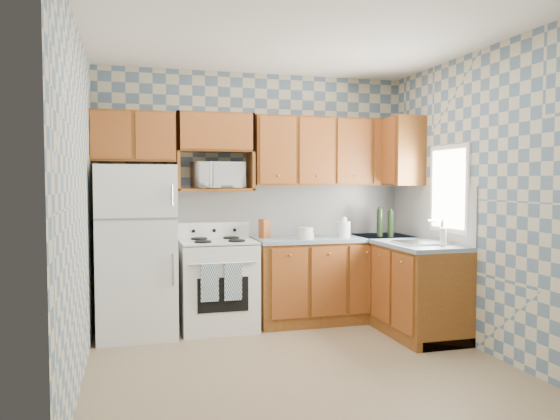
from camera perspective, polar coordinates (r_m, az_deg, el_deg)
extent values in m
plane|color=#7A6A4C|center=(4.72, 1.91, -15.83)|extent=(3.40, 3.40, 0.00)
cube|color=slate|center=(6.01, -2.61, 1.35)|extent=(3.40, 0.02, 2.70)
cube|color=slate|center=(5.23, 20.01, 0.93)|extent=(0.02, 3.20, 2.70)
cube|color=white|center=(6.11, 1.07, -0.03)|extent=(2.60, 0.02, 0.56)
cube|color=white|center=(5.90, 15.40, -0.24)|extent=(0.02, 1.60, 0.56)
cube|color=white|center=(5.55, -14.75, -4.16)|extent=(0.75, 0.70, 1.68)
cube|color=white|center=(5.70, -6.51, -7.86)|extent=(0.76, 0.65, 0.90)
cube|color=silver|center=(5.64, -6.54, -3.31)|extent=(0.76, 0.65, 0.02)
cube|color=white|center=(5.90, -6.96, -2.10)|extent=(0.76, 0.08, 0.17)
cube|color=navy|center=(5.33, -7.35, -7.55)|extent=(0.17, 0.02, 0.36)
cube|color=navy|center=(5.37, -4.93, -7.47)|extent=(0.17, 0.02, 0.36)
cube|color=#5E2E12|center=(6.06, 5.74, -7.30)|extent=(1.75, 0.60, 0.88)
cube|color=#5E2E12|center=(5.85, 12.84, -7.74)|extent=(0.60, 1.60, 0.88)
cube|color=slate|center=(5.99, 5.78, -2.98)|extent=(1.77, 0.63, 0.04)
cube|color=slate|center=(5.78, 12.84, -3.25)|extent=(0.63, 1.60, 0.04)
cube|color=#5E2E12|center=(6.10, 5.35, 6.07)|extent=(1.75, 0.33, 0.74)
cube|color=#5E2E12|center=(5.71, -15.08, 7.39)|extent=(0.82, 0.33, 0.50)
cube|color=#5E2E12|center=(6.22, 12.12, 5.95)|extent=(0.33, 0.70, 0.74)
cube|color=#5E2E12|center=(5.76, -6.82, 2.11)|extent=(0.80, 0.33, 0.03)
imported|color=white|center=(5.76, -6.51, 3.63)|extent=(0.55, 0.42, 0.28)
cube|color=#B7B7BC|center=(5.48, 14.63, -3.36)|extent=(0.48, 0.40, 0.03)
cube|color=silver|center=(5.59, 17.23, 2.12)|extent=(0.02, 0.66, 0.86)
cylinder|color=black|center=(6.03, 10.38, -1.34)|extent=(0.07, 0.07, 0.30)
cylinder|color=black|center=(6.02, 11.48, -1.46)|extent=(0.07, 0.07, 0.28)
cylinder|color=#553110|center=(6.14, 11.47, -1.47)|extent=(0.07, 0.07, 0.26)
cube|color=#69310E|center=(5.82, -1.63, -1.94)|extent=(0.12, 0.12, 0.20)
cylinder|color=white|center=(5.90, 6.71, -2.04)|extent=(0.14, 0.14, 0.17)
cylinder|color=silver|center=(5.31, 16.69, -2.72)|extent=(0.06, 0.06, 0.17)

